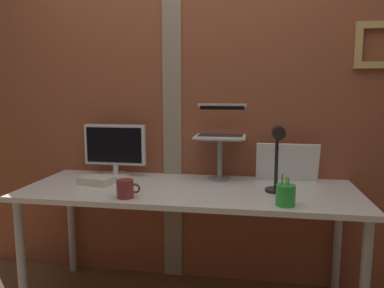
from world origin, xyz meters
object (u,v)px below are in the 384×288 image
object	(u,v)px
whiteboard_panel	(287,162)
pen_cup	(286,195)
monitor	(115,148)
desk_lamp	(277,152)
coffee_mug	(126,189)
laptop	(221,128)

from	to	relation	value
whiteboard_panel	pen_cup	size ratio (longest dim) A/B	2.36
monitor	desk_lamp	distance (m)	1.09
monitor	coffee_mug	bearing A→B (deg)	-63.58
monitor	laptop	bearing A→B (deg)	5.43
laptop	coffee_mug	bearing A→B (deg)	-129.56
pen_cup	whiteboard_panel	bearing A→B (deg)	84.53
monitor	desk_lamp	world-z (taller)	desk_lamp
laptop	coffee_mug	size ratio (longest dim) A/B	2.47
whiteboard_panel	coffee_mug	bearing A→B (deg)	-149.32
whiteboard_panel	desk_lamp	size ratio (longest dim) A/B	1.01
monitor	pen_cup	bearing A→B (deg)	-24.47
laptop	whiteboard_panel	size ratio (longest dim) A/B	0.83
pen_cup	laptop	bearing A→B (deg)	123.83
whiteboard_panel	monitor	bearing A→B (deg)	-178.26
laptop	desk_lamp	size ratio (longest dim) A/B	0.84
whiteboard_panel	coffee_mug	distance (m)	1.04
monitor	laptop	distance (m)	0.73
laptop	desk_lamp	world-z (taller)	laptop
desk_lamp	coffee_mug	bearing A→B (deg)	-165.76
desk_lamp	pen_cup	bearing A→B (deg)	-80.61
laptop	whiteboard_panel	world-z (taller)	laptop
whiteboard_panel	pen_cup	distance (m)	0.54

